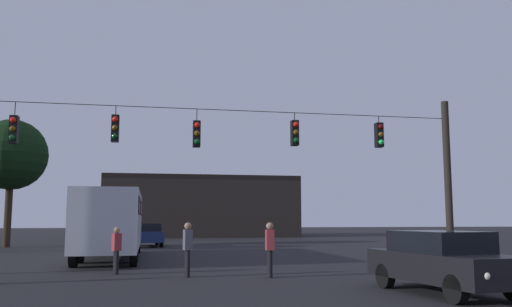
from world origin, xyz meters
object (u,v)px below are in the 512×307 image
(car_near_right, at_px, (443,261))
(pedestrian_near_bus, at_px, (270,246))
(city_bus, at_px, (112,218))
(pedestrian_crossing_left, at_px, (188,246))
(pedestrian_crossing_right, at_px, (116,248))
(tree_left_silhouette, at_px, (11,155))
(car_far_left, at_px, (147,234))

(car_near_right, height_order, pedestrian_near_bus, pedestrian_near_bus)
(pedestrian_near_bus, bearing_deg, city_bus, 121.05)
(pedestrian_crossing_left, relative_size, pedestrian_near_bus, 1.00)
(pedestrian_crossing_right, height_order, tree_left_silhouette, tree_left_silhouette)
(pedestrian_crossing_left, bearing_deg, city_bus, 109.09)
(city_bus, relative_size, car_far_left, 2.47)
(car_near_right, distance_m, pedestrian_crossing_left, 7.74)
(car_far_left, bearing_deg, pedestrian_crossing_right, -92.81)
(pedestrian_near_bus, bearing_deg, tree_left_silhouette, 121.72)
(car_near_right, distance_m, pedestrian_near_bus, 5.52)
(car_near_right, relative_size, pedestrian_crossing_right, 2.88)
(car_far_left, bearing_deg, city_bus, -97.85)
(pedestrian_crossing_left, relative_size, tree_left_silhouette, 0.20)
(car_near_right, distance_m, car_far_left, 25.59)
(car_near_right, distance_m, pedestrian_crossing_right, 10.34)
(city_bus, xyz_separation_m, pedestrian_near_bus, (5.43, -9.03, -0.89))
(car_far_left, height_order, pedestrian_near_bus, pedestrian_near_bus)
(car_far_left, bearing_deg, pedestrian_near_bus, -79.07)
(pedestrian_crossing_left, bearing_deg, car_near_right, -39.99)
(pedestrian_near_bus, bearing_deg, car_far_left, 100.93)
(pedestrian_crossing_right, bearing_deg, car_near_right, -37.61)
(pedestrian_crossing_left, xyz_separation_m, pedestrian_crossing_right, (-2.26, 1.34, -0.10))
(car_near_right, bearing_deg, car_far_left, 106.56)
(city_bus, xyz_separation_m, pedestrian_crossing_right, (0.64, -7.07, -0.99))
(pedestrian_crossing_left, xyz_separation_m, tree_left_silhouette, (-10.29, 20.12, 5.04))
(pedestrian_crossing_left, xyz_separation_m, pedestrian_near_bus, (2.53, -0.62, 0.00))
(city_bus, bearing_deg, pedestrian_crossing_right, -84.79)
(city_bus, height_order, car_near_right, city_bus)
(pedestrian_crossing_left, distance_m, tree_left_silhouette, 23.16)
(car_far_left, distance_m, pedestrian_crossing_right, 18.25)
(city_bus, bearing_deg, car_near_right, -56.56)
(car_near_right, xyz_separation_m, pedestrian_crossing_left, (-5.92, 4.97, 0.17))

